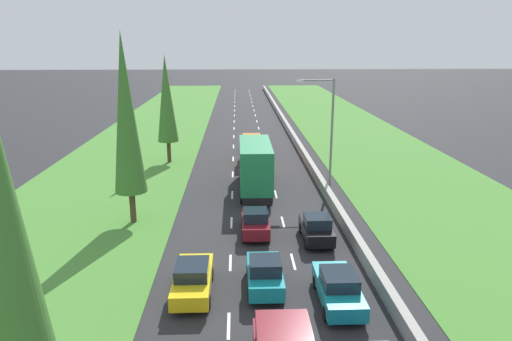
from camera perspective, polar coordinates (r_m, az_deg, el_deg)
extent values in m
plane|color=#28282B|center=(63.98, -1.12, 4.66)|extent=(300.00, 300.00, 0.00)
cube|color=#478433|center=(64.96, -12.38, 4.48)|extent=(14.00, 140.00, 0.04)
cube|color=#478433|center=(65.84, 11.51, 4.67)|extent=(14.00, 140.00, 0.04)
cube|color=#9E9B93|center=(64.27, 3.98, 5.06)|extent=(0.44, 120.00, 0.85)
cube|color=white|center=(21.43, -3.33, -18.24)|extent=(0.14, 2.00, 0.01)
cube|color=white|center=(26.64, -3.12, -11.09)|extent=(0.14, 2.00, 0.01)
cube|color=white|center=(32.12, -2.99, -6.33)|extent=(0.14, 2.00, 0.01)
cube|color=white|center=(37.76, -2.90, -2.97)|extent=(0.14, 2.00, 0.01)
cube|color=white|center=(43.50, -2.83, -0.49)|extent=(0.14, 2.00, 0.01)
cube|color=white|center=(49.30, -2.78, 1.41)|extent=(0.14, 2.00, 0.01)
cube|color=white|center=(55.14, -2.74, 2.91)|extent=(0.14, 2.00, 0.01)
cube|color=white|center=(61.02, -2.71, 4.12)|extent=(0.14, 2.00, 0.01)
cube|color=white|center=(66.91, -2.68, 5.12)|extent=(0.14, 2.00, 0.01)
cube|color=white|center=(72.83, -2.66, 5.96)|extent=(0.14, 2.00, 0.01)
cube|color=white|center=(78.75, -2.64, 6.67)|extent=(0.14, 2.00, 0.01)
cube|color=white|center=(84.69, -2.62, 7.28)|extent=(0.14, 2.00, 0.01)
cube|color=white|center=(90.63, -2.61, 7.81)|extent=(0.14, 2.00, 0.01)
cube|color=white|center=(96.59, -2.59, 8.27)|extent=(0.14, 2.00, 0.01)
cube|color=white|center=(102.54, -2.58, 8.68)|extent=(0.14, 2.00, 0.01)
cube|color=white|center=(108.51, -2.57, 9.05)|extent=(0.14, 2.00, 0.01)
cube|color=white|center=(114.47, -2.56, 9.38)|extent=(0.14, 2.00, 0.01)
cube|color=white|center=(120.44, -2.55, 9.67)|extent=(0.14, 2.00, 0.01)
cube|color=white|center=(21.64, 6.45, -17.96)|extent=(0.14, 2.00, 0.01)
cube|color=white|center=(26.81, 4.52, -10.94)|extent=(0.14, 2.00, 0.01)
cube|color=white|center=(32.26, 3.27, -6.23)|extent=(0.14, 2.00, 0.01)
cube|color=white|center=(37.88, 2.41, -2.90)|extent=(0.14, 2.00, 0.01)
cube|color=white|center=(43.61, 1.77, -0.44)|extent=(0.14, 2.00, 0.01)
cube|color=white|center=(49.39, 1.28, 1.45)|extent=(0.14, 2.00, 0.01)
cube|color=white|center=(55.23, 0.90, 2.95)|extent=(0.14, 2.00, 0.01)
cube|color=white|center=(61.09, 0.59, 4.15)|extent=(0.14, 2.00, 0.01)
cube|color=white|center=(66.98, 0.33, 5.15)|extent=(0.14, 2.00, 0.01)
cube|color=white|center=(72.89, 0.11, 5.98)|extent=(0.14, 2.00, 0.01)
cube|color=white|center=(78.81, -0.08, 6.69)|extent=(0.14, 2.00, 0.01)
cube|color=white|center=(84.74, -0.24, 7.30)|extent=(0.14, 2.00, 0.01)
cube|color=white|center=(90.68, -0.37, 7.83)|extent=(0.14, 2.00, 0.01)
cube|color=white|center=(96.63, -0.50, 8.29)|extent=(0.14, 2.00, 0.01)
cube|color=white|center=(102.59, -0.60, 8.70)|extent=(0.14, 2.00, 0.01)
cube|color=white|center=(108.55, -0.70, 9.07)|extent=(0.14, 2.00, 0.01)
cube|color=white|center=(114.51, -0.79, 9.39)|extent=(0.14, 2.00, 0.01)
cube|color=white|center=(120.48, -0.87, 9.69)|extent=(0.14, 2.00, 0.01)
cube|color=teal|center=(23.80, 1.06, -12.61)|extent=(1.68, 3.90, 0.76)
cube|color=#19232D|center=(23.21, 1.11, -11.43)|extent=(1.52, 1.60, 0.64)
cylinder|color=black|center=(25.02, -0.89, -12.11)|extent=(0.22, 0.64, 0.64)
cylinder|color=black|center=(25.09, 2.66, -12.04)|extent=(0.22, 0.64, 0.64)
cylinder|color=black|center=(22.90, -0.73, -14.90)|extent=(0.22, 0.64, 0.64)
cylinder|color=black|center=(22.98, 3.19, -14.81)|extent=(0.22, 0.64, 0.64)
cube|color=maroon|center=(30.03, -0.10, -6.47)|extent=(1.68, 3.90, 0.76)
cube|color=#19232D|center=(29.49, -0.07, -5.42)|extent=(1.52, 1.60, 0.64)
cylinder|color=black|center=(31.27, -1.58, -6.31)|extent=(0.22, 0.64, 0.64)
cylinder|color=black|center=(31.32, 1.22, -6.27)|extent=(0.22, 0.64, 0.64)
cylinder|color=black|center=(29.04, -1.52, -8.07)|extent=(0.22, 0.64, 0.64)
cylinder|color=black|center=(29.09, 1.51, -8.02)|extent=(0.22, 0.64, 0.64)
cube|color=teal|center=(22.94, 9.89, -14.06)|extent=(1.76, 4.50, 0.72)
cube|color=#19232D|center=(22.49, 10.04, -12.78)|extent=(1.56, 1.90, 0.60)
cylinder|color=black|center=(24.16, 7.24, -13.30)|extent=(0.22, 0.64, 0.64)
cylinder|color=black|center=(24.47, 11.04, -13.09)|extent=(0.22, 0.64, 0.64)
cylinder|color=black|center=(21.80, 8.48, -16.79)|extent=(0.22, 0.64, 0.64)
cylinder|color=black|center=(22.13, 12.73, -16.48)|extent=(0.22, 0.64, 0.64)
cube|color=black|center=(38.76, -0.14, -1.54)|extent=(2.20, 9.40, 0.56)
cube|color=red|center=(41.83, -0.33, 1.90)|extent=(2.40, 2.20, 2.50)
cube|color=#1E7F47|center=(37.18, -0.08, 0.81)|extent=(2.44, 7.20, 3.30)
cylinder|color=black|center=(41.98, -1.84, -0.62)|extent=(0.22, 0.64, 0.64)
cylinder|color=black|center=(42.05, 1.21, -0.58)|extent=(0.22, 0.64, 0.64)
cylinder|color=black|center=(36.74, -1.76, -2.97)|extent=(0.22, 0.64, 0.64)
cylinder|color=black|center=(36.82, 1.73, -2.92)|extent=(0.22, 0.64, 0.64)
cylinder|color=black|center=(35.72, -1.74, -3.51)|extent=(0.22, 0.64, 0.64)
cylinder|color=black|center=(35.80, 1.85, -3.46)|extent=(0.22, 0.64, 0.64)
cube|color=orange|center=(47.51, -0.51, 2.16)|extent=(1.90, 4.90, 1.40)
cube|color=orange|center=(46.95, -0.50, 3.56)|extent=(1.80, 3.10, 1.10)
cylinder|color=black|center=(49.13, -1.58, 1.75)|extent=(0.22, 0.64, 0.64)
cylinder|color=black|center=(49.18, 0.45, 1.77)|extent=(0.22, 0.64, 0.64)
cylinder|color=black|center=(46.19, -1.53, 0.87)|extent=(0.22, 0.64, 0.64)
cylinder|color=black|center=(46.24, 0.63, 0.89)|extent=(0.22, 0.64, 0.64)
cube|color=black|center=(29.33, 7.30, -7.14)|extent=(1.68, 3.90, 0.76)
cube|color=#19232D|center=(28.79, 7.44, -6.08)|extent=(1.52, 1.60, 0.64)
cylinder|color=black|center=(30.46, 5.48, -6.98)|extent=(0.22, 0.64, 0.64)
cylinder|color=black|center=(30.70, 8.32, -6.90)|extent=(0.22, 0.64, 0.64)
cylinder|color=black|center=(28.27, 6.14, -8.84)|extent=(0.22, 0.64, 0.64)
cylinder|color=black|center=(28.52, 9.20, -8.72)|extent=(0.22, 0.64, 0.64)
cube|color=yellow|center=(23.60, -7.65, -13.06)|extent=(1.76, 4.50, 0.72)
cube|color=#19232D|center=(23.16, -7.74, -11.80)|extent=(1.56, 1.90, 0.60)
cylinder|color=black|center=(25.08, -9.19, -12.25)|extent=(0.22, 0.64, 0.64)
cylinder|color=black|center=(24.94, -5.46, -12.28)|extent=(0.22, 0.64, 0.64)
cylinder|color=black|center=(22.67, -10.03, -15.50)|extent=(0.22, 0.64, 0.64)
cylinder|color=black|center=(22.51, -5.84, -15.57)|extent=(0.22, 0.64, 0.64)
cube|color=maroon|center=(53.13, -0.62, 3.22)|extent=(1.68, 3.90, 0.76)
cube|color=#19232D|center=(52.70, -0.62, 3.89)|extent=(1.52, 1.60, 0.64)
cylinder|color=black|center=(54.38, -1.46, 3.09)|extent=(0.22, 0.64, 0.64)
cylinder|color=black|center=(54.42, 0.14, 3.10)|extent=(0.22, 0.64, 0.64)
cylinder|color=black|center=(52.02, -1.42, 2.52)|extent=(0.22, 0.64, 0.64)
cylinder|color=black|center=(52.06, 0.25, 2.54)|extent=(0.22, 0.64, 0.64)
cone|color=#3D752D|center=(15.40, -28.44, -5.03)|extent=(2.09, 2.09, 9.56)
cylinder|color=#4C3823|center=(32.88, -14.70, -4.28)|extent=(0.40, 0.40, 2.20)
cone|color=#3D752D|center=(31.39, -15.47, 6.61)|extent=(2.11, 2.11, 10.38)
cylinder|color=#4C3823|center=(48.43, -10.49, 2.25)|extent=(0.40, 0.40, 2.20)
cone|color=#3D752D|center=(47.53, -10.80, 8.53)|extent=(2.07, 2.07, 8.47)
cylinder|color=gray|center=(39.91, 9.16, 4.52)|extent=(0.20, 0.20, 9.00)
cylinder|color=gray|center=(39.08, 7.39, 10.81)|extent=(2.80, 0.12, 0.12)
cube|color=silver|center=(38.88, 5.31, 10.70)|extent=(0.60, 0.28, 0.20)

